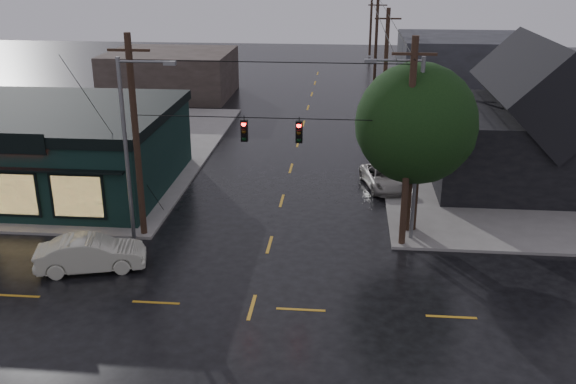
# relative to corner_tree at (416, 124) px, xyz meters

# --- Properties ---
(ground_plane) EXTENTS (160.00, 160.00, 0.00)m
(ground_plane) POSITION_rel_corner_tree_xyz_m (-7.00, -8.35, -5.70)
(ground_plane) COLOR black
(sidewalk_nw) EXTENTS (28.00, 28.00, 0.15)m
(sidewalk_nw) POSITION_rel_corner_tree_xyz_m (-27.00, 11.65, -5.63)
(sidewalk_nw) COLOR slate
(sidewalk_nw) RESTS_ON ground
(pizza_shop) EXTENTS (16.30, 12.34, 4.90)m
(pizza_shop) POSITION_rel_corner_tree_xyz_m (-22.00, 4.59, -3.15)
(pizza_shop) COLOR black
(pizza_shop) RESTS_ON ground
(ne_building) EXTENTS (12.60, 11.60, 8.75)m
(ne_building) POSITION_rel_corner_tree_xyz_m (8.00, 8.65, -1.23)
(ne_building) COLOR black
(ne_building) RESTS_ON ground
(corner_tree) EXTENTS (5.98, 5.98, 8.58)m
(corner_tree) POSITION_rel_corner_tree_xyz_m (0.00, 0.00, 0.00)
(corner_tree) COLOR black
(corner_tree) RESTS_ON ground
(utility_pole_nw) EXTENTS (2.00, 0.32, 10.15)m
(utility_pole_nw) POSITION_rel_corner_tree_xyz_m (-13.50, -1.85, -5.70)
(utility_pole_nw) COLOR black
(utility_pole_nw) RESTS_ON ground
(utility_pole_ne) EXTENTS (2.00, 0.32, 10.15)m
(utility_pole_ne) POSITION_rel_corner_tree_xyz_m (-0.50, -1.85, -5.70)
(utility_pole_ne) COLOR black
(utility_pole_ne) RESTS_ON ground
(utility_pole_far_a) EXTENTS (2.00, 0.32, 9.65)m
(utility_pole_far_a) POSITION_rel_corner_tree_xyz_m (-0.50, 19.65, -5.70)
(utility_pole_far_a) COLOR black
(utility_pole_far_a) RESTS_ON ground
(utility_pole_far_b) EXTENTS (2.00, 0.32, 9.15)m
(utility_pole_far_b) POSITION_rel_corner_tree_xyz_m (-0.50, 39.65, -5.70)
(utility_pole_far_b) COLOR black
(utility_pole_far_b) RESTS_ON ground
(utility_pole_far_c) EXTENTS (2.00, 0.32, 9.15)m
(utility_pole_far_c) POSITION_rel_corner_tree_xyz_m (-0.50, 59.65, -5.70)
(utility_pole_far_c) COLOR black
(utility_pole_far_c) RESTS_ON ground
(span_signal_assembly) EXTENTS (13.00, 0.48, 1.23)m
(span_signal_assembly) POSITION_rel_corner_tree_xyz_m (-6.90, -1.85, -0.01)
(span_signal_assembly) COLOR black
(span_signal_assembly) RESTS_ON ground
(streetlight_nw) EXTENTS (5.40, 0.30, 9.15)m
(streetlight_nw) POSITION_rel_corner_tree_xyz_m (-13.80, -2.55, -5.70)
(streetlight_nw) COLOR slate
(streetlight_nw) RESTS_ON ground
(streetlight_ne) EXTENTS (5.40, 0.30, 9.15)m
(streetlight_ne) POSITION_rel_corner_tree_xyz_m (0.00, -1.15, -5.70)
(streetlight_ne) COLOR slate
(streetlight_ne) RESTS_ON ground
(bg_building_west) EXTENTS (12.00, 10.00, 4.40)m
(bg_building_west) POSITION_rel_corner_tree_xyz_m (-21.00, 31.65, -3.50)
(bg_building_west) COLOR #312923
(bg_building_west) RESTS_ON ground
(bg_building_east) EXTENTS (14.00, 12.00, 5.60)m
(bg_building_east) POSITION_rel_corner_tree_xyz_m (9.00, 36.65, -2.90)
(bg_building_east) COLOR #25262A
(bg_building_east) RESTS_ON ground
(sedan_cream) EXTENTS (5.09, 2.90, 1.59)m
(sedan_cream) POSITION_rel_corner_tree_xyz_m (-14.73, -5.72, -4.91)
(sedan_cream) COLOR #BABAA3
(sedan_cream) RESTS_ON ground
(suv_silver) EXTENTS (3.14, 5.00, 1.29)m
(suv_silver) POSITION_rel_corner_tree_xyz_m (-1.00, 6.43, -5.06)
(suv_silver) COLOR gray
(suv_silver) RESTS_ON ground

